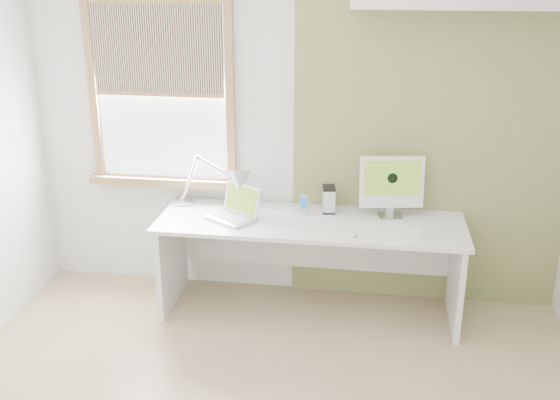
% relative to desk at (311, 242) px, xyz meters
% --- Properties ---
extents(room, '(4.04, 3.54, 2.64)m').
position_rel_desk_xyz_m(room, '(-0.17, -1.44, 0.77)').
color(room, tan).
rests_on(room, ground).
extents(accent_wall, '(2.00, 0.02, 2.60)m').
position_rel_desk_xyz_m(accent_wall, '(0.83, 0.30, 0.77)').
color(accent_wall, '#809251').
rests_on(accent_wall, room).
extents(window, '(1.20, 0.14, 1.42)m').
position_rel_desk_xyz_m(window, '(-1.17, 0.27, 1.01)').
color(window, '#9E7244').
rests_on(window, room).
extents(desk, '(2.20, 0.70, 0.73)m').
position_rel_desk_xyz_m(desk, '(0.00, 0.00, 0.00)').
color(desk, silver).
rests_on(desk, room).
extents(desk_lamp, '(0.68, 0.35, 0.40)m').
position_rel_desk_xyz_m(desk_lamp, '(-0.63, 0.06, 0.40)').
color(desk_lamp, '#BBBEC0').
rests_on(desk_lamp, desk).
extents(laptop, '(0.42, 0.40, 0.23)m').
position_rel_desk_xyz_m(laptop, '(-0.54, -0.08, 0.25)').
color(laptop, '#BBBEC0').
rests_on(laptop, desk).
extents(phone_dock, '(0.09, 0.09, 0.14)m').
position_rel_desk_xyz_m(phone_dock, '(-0.06, 0.08, 0.24)').
color(phone_dock, '#BBBEC0').
rests_on(phone_dock, desk).
extents(external_drive, '(0.11, 0.16, 0.19)m').
position_rel_desk_xyz_m(external_drive, '(0.11, 0.15, 0.29)').
color(external_drive, '#BBBEC0').
rests_on(external_drive, desk).
extents(imac, '(0.46, 0.18, 0.45)m').
position_rel_desk_xyz_m(imac, '(0.56, 0.12, 0.45)').
color(imac, '#BBBEC0').
rests_on(imac, desk).
extents(keyboard, '(0.41, 0.16, 0.02)m').
position_rel_desk_xyz_m(keyboard, '(0.57, -0.22, 0.20)').
color(keyboard, white).
rests_on(keyboard, desk).
extents(mouse, '(0.08, 0.11, 0.03)m').
position_rel_desk_xyz_m(mouse, '(0.31, -0.28, 0.21)').
color(mouse, white).
rests_on(mouse, desk).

